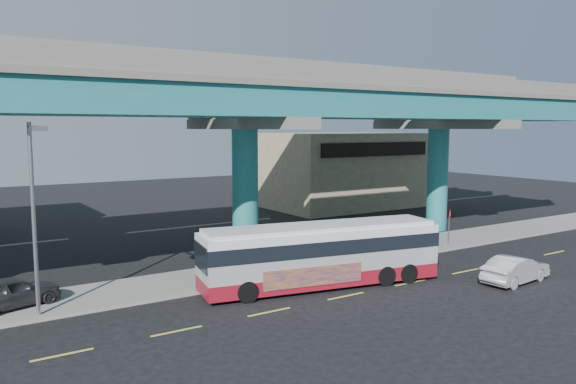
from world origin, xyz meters
TOP-DOWN VIEW (x-y plane):
  - ground at (0.00, 0.00)m, footprint 120.00×120.00m
  - sidewalk at (0.00, 5.50)m, footprint 70.00×4.00m
  - lane_markings at (-0.00, -0.30)m, footprint 58.00×0.12m
  - viaduct at (-0.00, 9.11)m, footprint 52.00×12.40m
  - building_beige at (18.00, 22.98)m, footprint 14.00×10.23m
  - transit_bus at (0.02, 1.59)m, footprint 11.83×4.61m
  - sedan at (8.28, -3.05)m, footprint 2.12×4.28m
  - parked_car at (-12.80, 5.52)m, footprint 3.71×4.72m
  - street_lamp at (-12.02, 3.44)m, footprint 0.50×2.47m
  - stop_sign at (11.84, 4.18)m, footprint 0.49×0.52m

SIDE VIEW (x-z plane):
  - ground at x=0.00m, z-range 0.00..0.00m
  - lane_markings at x=0.00m, z-range 0.00..0.01m
  - sidewalk at x=0.00m, z-range 0.00..0.15m
  - sedan at x=8.28m, z-range 0.00..1.33m
  - parked_car at x=-12.80m, z-range 0.15..1.46m
  - transit_bus at x=0.02m, z-range 0.14..3.11m
  - stop_sign at x=11.84m, z-range 0.63..2.91m
  - building_beige at x=18.00m, z-range 0.01..7.01m
  - street_lamp at x=-12.02m, z-range 1.29..8.85m
  - viaduct at x=0.00m, z-range 3.29..14.99m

